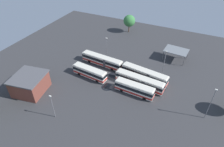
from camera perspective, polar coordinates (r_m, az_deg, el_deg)
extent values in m
plane|color=#333335|center=(61.61, 0.54, -2.27)|extent=(95.03, 95.03, 0.00)
cube|color=silver|center=(62.30, 9.40, -0.25)|extent=(15.18, 4.55, 2.97)
cube|color=beige|center=(61.38, 9.55, 0.90)|extent=(14.56, 4.27, 0.14)
cube|color=black|center=(62.01, 9.45, 0.10)|extent=(15.26, 4.60, 0.95)
cube|color=red|center=(62.80, 9.33, -0.85)|extent=(15.26, 4.60, 0.59)
cube|color=black|center=(64.57, 3.48, 2.39)|extent=(0.34, 2.06, 1.09)
cube|color=#47474C|center=(61.83, 10.77, -0.76)|extent=(1.24, 2.68, 2.85)
cylinder|color=black|center=(63.75, 5.10, -0.30)|extent=(1.03, 0.43, 1.00)
cylinder|color=black|center=(65.42, 6.09, 0.74)|extent=(1.03, 0.43, 1.00)
cylinder|color=black|center=(61.03, 12.72, -3.22)|extent=(1.03, 0.43, 1.00)
cylinder|color=black|center=(62.76, 13.55, -2.06)|extent=(1.03, 0.43, 1.00)
cube|color=silver|center=(59.40, 7.96, -2.23)|extent=(15.13, 3.76, 2.97)
cube|color=beige|center=(58.43, 8.08, -1.05)|extent=(14.52, 3.51, 0.14)
cube|color=black|center=(59.10, 8.00, -1.87)|extent=(15.21, 3.81, 0.95)
cube|color=red|center=(59.92, 7.89, -2.84)|extent=(15.21, 3.81, 0.59)
cube|color=black|center=(61.47, 1.62, 0.41)|extent=(0.23, 2.07, 1.09)
cube|color=#47474C|center=(58.98, 9.42, -2.73)|extent=(1.11, 2.64, 2.85)
cylinder|color=black|center=(60.78, 3.42, -2.38)|extent=(1.02, 0.38, 1.00)
cylinder|color=black|center=(62.42, 4.41, -1.20)|extent=(1.02, 0.38, 1.00)
cylinder|color=black|center=(58.32, 11.56, -5.27)|extent=(1.02, 0.38, 1.00)
cylinder|color=black|center=(60.02, 12.35, -3.96)|extent=(1.02, 0.38, 1.00)
cube|color=silver|center=(56.65, 6.56, -4.39)|extent=(11.54, 3.05, 2.97)
cube|color=beige|center=(55.64, 6.67, -3.19)|extent=(11.07, 2.82, 0.14)
cube|color=black|center=(56.34, 6.59, -4.03)|extent=(11.60, 3.09, 0.95)
cube|color=red|center=(57.21, 6.50, -5.01)|extent=(11.60, 3.09, 0.59)
cube|color=black|center=(57.98, 1.39, -2.22)|extent=(0.15, 2.07, 1.09)
cylinder|color=black|center=(57.69, 2.77, -4.94)|extent=(1.01, 0.35, 1.00)
cylinder|color=black|center=(59.29, 3.76, -3.60)|extent=(1.01, 0.35, 1.00)
cylinder|color=black|center=(55.93, 9.37, -7.18)|extent=(1.01, 0.35, 1.00)
cylinder|color=black|center=(57.57, 10.18, -5.74)|extent=(1.01, 0.35, 1.00)
cube|color=silver|center=(67.95, -2.90, 3.79)|extent=(15.13, 3.75, 2.97)
cube|color=beige|center=(67.10, -2.94, 4.90)|extent=(14.52, 3.50, 0.14)
cube|color=black|center=(67.68, -2.91, 4.13)|extent=(15.21, 3.79, 0.95)
cube|color=red|center=(68.41, -2.88, 3.21)|extent=(15.21, 3.79, 0.59)
cube|color=black|center=(71.43, -8.02, 5.82)|extent=(0.23, 2.07, 1.09)
cube|color=#47474C|center=(67.20, -1.71, 3.40)|extent=(1.11, 2.64, 2.85)
cylinder|color=black|center=(70.14, -6.58, 3.50)|extent=(1.02, 0.38, 1.00)
cylinder|color=black|center=(71.69, -5.50, 4.39)|extent=(1.02, 0.38, 1.00)
cylinder|color=black|center=(65.85, 0.00, 1.26)|extent=(1.02, 0.38, 1.00)
cylinder|color=black|center=(67.49, 0.99, 2.26)|extent=(1.02, 0.38, 1.00)
cube|color=silver|center=(62.69, -6.46, 0.34)|extent=(11.67, 3.67, 2.97)
cube|color=beige|center=(61.78, -6.56, 1.49)|extent=(11.20, 3.42, 0.14)
cube|color=black|center=(62.41, -6.49, 0.68)|extent=(11.73, 3.71, 0.95)
cube|color=red|center=(63.20, -6.41, -0.27)|extent=(11.73, 3.71, 0.59)
cube|color=black|center=(65.48, -10.54, 2.31)|extent=(0.27, 2.07, 1.09)
cylinder|color=black|center=(64.65, -9.52, -0.12)|extent=(1.03, 0.40, 1.00)
cylinder|color=black|center=(66.03, -8.26, 0.92)|extent=(1.03, 0.40, 1.00)
cylinder|color=black|center=(61.04, -4.34, -2.23)|extent=(1.03, 0.40, 1.00)
cylinder|color=black|center=(62.50, -3.13, -1.08)|extent=(1.03, 0.40, 1.00)
cube|color=brown|center=(61.37, -22.68, -2.88)|extent=(9.39, 9.86, 5.03)
cube|color=#4C4C51|center=(59.80, -23.28, -0.90)|extent=(9.95, 10.45, 0.36)
cube|color=black|center=(64.76, -20.30, -1.50)|extent=(1.78, 0.37, 2.20)
cube|color=slate|center=(73.34, 18.18, 6.40)|extent=(8.34, 6.33, 0.20)
cylinder|color=#59595B|center=(72.71, 14.62, 5.03)|extent=(0.20, 0.20, 3.68)
cylinder|color=#59595B|center=(77.08, 15.80, 6.77)|extent=(0.20, 0.20, 3.68)
cylinder|color=#59595B|center=(71.69, 20.14, 3.33)|extent=(0.20, 0.20, 3.68)
cylinder|color=#59595B|center=(76.11, 21.03, 5.18)|extent=(0.20, 0.20, 3.68)
cylinder|color=slate|center=(62.71, 14.80, 2.43)|extent=(0.16, 0.16, 9.31)
cube|color=silver|center=(60.18, 15.52, 6.21)|extent=(0.56, 0.28, 0.20)
cylinder|color=slate|center=(53.21, 26.54, -8.15)|extent=(0.16, 0.16, 9.38)
cube|color=silver|center=(50.19, 28.05, -4.19)|extent=(0.56, 0.28, 0.20)
cylinder|color=slate|center=(50.87, -16.74, -9.34)|extent=(0.16, 0.16, 7.10)
cube|color=silver|center=(48.33, -17.52, -6.28)|extent=(0.56, 0.28, 0.20)
cylinder|color=slate|center=(71.20, -1.54, 7.39)|extent=(0.16, 0.16, 7.52)
cube|color=silver|center=(69.32, -1.60, 10.22)|extent=(0.56, 0.28, 0.20)
cylinder|color=brown|center=(91.41, 4.92, 12.82)|extent=(0.44, 0.44, 3.14)
sphere|color=#387A3D|center=(89.93, 5.04, 14.99)|extent=(5.14, 5.14, 5.14)
cylinder|color=black|center=(59.53, -1.42, -3.95)|extent=(3.54, 3.54, 0.01)
cylinder|color=black|center=(70.88, -1.14, 3.68)|extent=(1.87, 1.87, 0.01)
cylinder|color=black|center=(64.13, 0.81, -0.43)|extent=(3.94, 3.94, 0.01)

